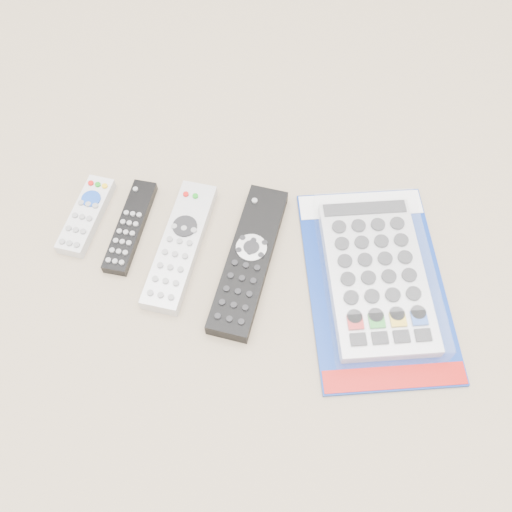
# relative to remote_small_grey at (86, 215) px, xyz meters

# --- Properties ---
(remote_small_grey) EXTENTS (0.06, 0.14, 0.02)m
(remote_small_grey) POSITION_rel_remote_small_grey_xyz_m (0.00, 0.00, 0.00)
(remote_small_grey) COLOR #B7B7B9
(remote_small_grey) RESTS_ON ground
(remote_slim_black) EXTENTS (0.05, 0.17, 0.02)m
(remote_slim_black) POSITION_rel_remote_small_grey_xyz_m (0.07, -0.01, -0.00)
(remote_slim_black) COLOR black
(remote_slim_black) RESTS_ON ground
(remote_silver_dvd) EXTENTS (0.08, 0.22, 0.03)m
(remote_silver_dvd) POSITION_rel_remote_small_grey_xyz_m (0.15, -0.04, 0.00)
(remote_silver_dvd) COLOR #B5B5BA
(remote_silver_dvd) RESTS_ON ground
(remote_large_black) EXTENTS (0.10, 0.26, 0.03)m
(remote_large_black) POSITION_rel_remote_small_grey_xyz_m (0.26, -0.06, 0.00)
(remote_large_black) COLOR black
(remote_large_black) RESTS_ON ground
(jumbo_remote_packaged) EXTENTS (0.25, 0.35, 0.04)m
(jumbo_remote_packaged) POSITION_rel_remote_small_grey_xyz_m (0.44, -0.07, 0.01)
(jumbo_remote_packaged) COLOR navy
(jumbo_remote_packaged) RESTS_ON ground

